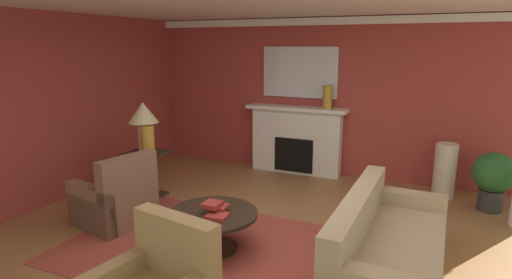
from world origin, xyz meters
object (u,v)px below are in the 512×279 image
object	(u,v)px
coffee_table	(213,222)
potted_plant	(493,177)
armchair_near_window	(116,201)
vase_tall_corner	(445,171)
mantel_mirror	(300,72)
vase_mantel_right	(327,97)
vase_on_side_table	(148,141)
table_lamp	(143,117)
fireplace	(296,142)
sofa	(387,253)
side_table	(147,172)

from	to	relation	value
coffee_table	potted_plant	bearing A→B (deg)	40.64
armchair_near_window	vase_tall_corner	world-z (taller)	armchair_near_window
mantel_mirror	vase_tall_corner	distance (m)	2.83
vase_mantel_right	vase_tall_corner	distance (m)	2.14
armchair_near_window	vase_on_side_table	bearing A→B (deg)	97.28
mantel_mirror	table_lamp	distance (m)	2.82
fireplace	vase_mantel_right	bearing A→B (deg)	-5.14
mantel_mirror	vase_mantel_right	xyz separation A→B (m)	(0.55, -0.17, -0.39)
armchair_near_window	vase_on_side_table	distance (m)	1.03
vase_on_side_table	vase_mantel_right	xyz separation A→B (m)	(2.06, 2.16, 0.48)
sofa	vase_mantel_right	world-z (taller)	vase_mantel_right
vase_tall_corner	potted_plant	size ratio (longest dim) A/B	1.00
fireplace	armchair_near_window	xyz separation A→B (m)	(-1.40, -3.03, -0.26)
side_table	potted_plant	xyz separation A→B (m)	(4.70, 1.51, 0.09)
sofa	vase_tall_corner	xyz separation A→B (m)	(0.51, 2.70, 0.12)
fireplace	potted_plant	distance (m)	3.10
vase_tall_corner	potted_plant	world-z (taller)	vase_tall_corner
armchair_near_window	vase_mantel_right	world-z (taller)	vase_mantel_right
vase_on_side_table	vase_mantel_right	bearing A→B (deg)	46.42
vase_on_side_table	vase_tall_corner	world-z (taller)	vase_on_side_table
table_lamp	potted_plant	xyz separation A→B (m)	(4.70, 1.51, -0.73)
coffee_table	table_lamp	distance (m)	2.21
coffee_table	side_table	bearing A→B (deg)	149.13
table_lamp	vase_on_side_table	world-z (taller)	table_lamp
fireplace	vase_tall_corner	size ratio (longest dim) A/B	2.16
fireplace	coffee_table	bearing A→B (deg)	-88.60
mantel_mirror	vase_on_side_table	distance (m)	2.91
coffee_table	vase_on_side_table	distance (m)	1.92
armchair_near_window	table_lamp	distance (m)	1.34
sofa	coffee_table	size ratio (longest dim) A/B	2.13
coffee_table	vase_on_side_table	xyz separation A→B (m)	(-1.58, 0.92, 0.58)
side_table	vase_tall_corner	bearing A→B (deg)	23.61
sofa	potted_plant	bearing A→B (deg)	65.29
vase_on_side_table	vase_tall_corner	bearing A→B (deg)	25.83
fireplace	vase_on_side_table	xyz separation A→B (m)	(-1.51, -2.21, 0.35)
vase_on_side_table	fireplace	bearing A→B (deg)	55.73
vase_tall_corner	fireplace	bearing A→B (deg)	173.00
armchair_near_window	vase_tall_corner	size ratio (longest dim) A/B	1.14
mantel_mirror	vase_mantel_right	size ratio (longest dim) A/B	3.43
vase_tall_corner	coffee_table	bearing A→B (deg)	-129.91
mantel_mirror	vase_on_side_table	world-z (taller)	mantel_mirror
sofa	armchair_near_window	size ratio (longest dim) A/B	2.24
armchair_near_window	table_lamp	bearing A→B (deg)	105.17
sofa	coffee_table	distance (m)	1.85
coffee_table	fireplace	bearing A→B (deg)	91.40
table_lamp	vase_on_side_table	xyz separation A→B (m)	(0.15, -0.12, -0.31)
armchair_near_window	vase_on_side_table	size ratio (longest dim) A/B	2.19
sofa	side_table	world-z (taller)	sofa
sofa	vase_tall_corner	distance (m)	2.76
side_table	vase_tall_corner	size ratio (longest dim) A/B	0.84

